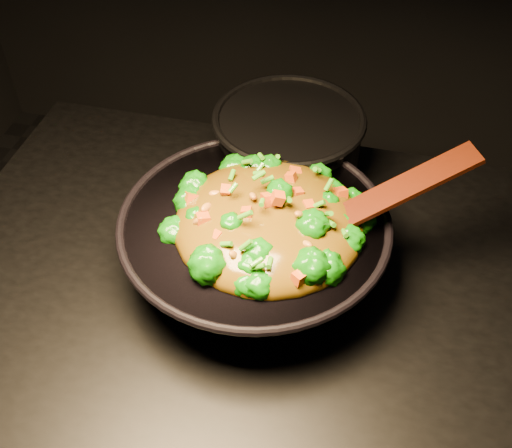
% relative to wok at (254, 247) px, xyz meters
% --- Properties ---
extents(wok, '(0.52, 0.52, 0.11)m').
position_rel_wok_xyz_m(wok, '(0.00, 0.00, 0.00)').
color(wok, black).
rests_on(wok, stovetop).
extents(stir_fry, '(0.36, 0.36, 0.10)m').
position_rel_wok_xyz_m(stir_fry, '(0.02, -0.01, 0.10)').
color(stir_fry, '#126B07').
rests_on(stir_fry, wok).
extents(spatula, '(0.26, 0.17, 0.12)m').
position_rel_wok_xyz_m(spatula, '(0.18, 0.04, 0.10)').
color(spatula, '#3E1D09').
rests_on(spatula, wok).
extents(back_pot, '(0.31, 0.31, 0.14)m').
position_rel_wok_xyz_m(back_pot, '(0.00, 0.23, 0.02)').
color(back_pot, black).
rests_on(back_pot, stovetop).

